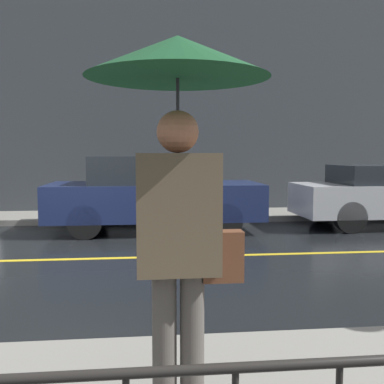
# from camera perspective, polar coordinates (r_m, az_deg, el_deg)

# --- Properties ---
(ground_plane) EXTENTS (80.00, 80.00, 0.00)m
(ground_plane) POSITION_cam_1_polar(r_m,az_deg,el_deg) (7.63, -15.92, -8.24)
(ground_plane) COLOR black
(sidewalk_far) EXTENTS (28.00, 1.75, 0.14)m
(sidewalk_far) POSITION_cam_1_polar(r_m,az_deg,el_deg) (11.93, -12.33, -3.10)
(sidewalk_far) COLOR gray
(sidewalk_far) RESTS_ON ground_plane
(lane_marking) EXTENTS (25.20, 0.12, 0.01)m
(lane_marking) POSITION_cam_1_polar(r_m,az_deg,el_deg) (7.63, -15.92, -8.22)
(lane_marking) COLOR gold
(lane_marking) RESTS_ON ground_plane
(building_storefront) EXTENTS (28.00, 0.30, 6.41)m
(building_storefront) POSITION_cam_1_polar(r_m,az_deg,el_deg) (12.92, -12.09, 11.46)
(building_storefront) COLOR #383D42
(building_storefront) RESTS_ON ground_plane
(pedestrian) EXTENTS (1.05, 1.05, 2.24)m
(pedestrian) POSITION_cam_1_polar(r_m,az_deg,el_deg) (2.59, -1.70, 8.25)
(pedestrian) COLOR #4C4742
(pedestrian) RESTS_ON sidewalk_near
(car_navy) EXTENTS (4.61, 1.87, 1.65)m
(car_navy) POSITION_cam_1_polar(r_m,az_deg,el_deg) (9.91, -4.96, -0.16)
(car_navy) COLOR #19234C
(car_navy) RESTS_ON ground_plane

